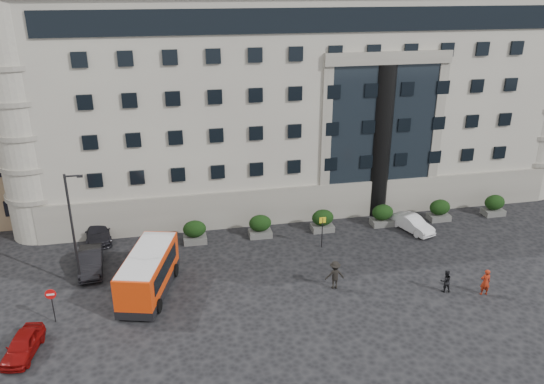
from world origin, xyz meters
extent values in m
plane|color=black|center=(0.00, 0.00, 0.00)|extent=(120.00, 120.00, 0.00)
cube|color=#A69E93|center=(6.00, 22.00, 9.00)|extent=(44.00, 24.00, 18.00)
cylinder|color=black|center=(12.00, 10.30, 6.50)|extent=(1.80, 1.80, 13.00)
cube|color=#535351|center=(-4.00, 7.80, 0.25)|extent=(1.80, 1.20, 0.50)
ellipsoid|color=black|center=(-4.00, 7.80, 1.17)|extent=(1.80, 1.26, 1.34)
cube|color=#535351|center=(1.20, 7.80, 0.25)|extent=(1.80, 1.20, 0.50)
ellipsoid|color=black|center=(1.20, 7.80, 1.17)|extent=(1.80, 1.26, 1.34)
cube|color=#535351|center=(6.40, 7.80, 0.25)|extent=(1.80, 1.20, 0.50)
ellipsoid|color=black|center=(6.40, 7.80, 1.17)|extent=(1.80, 1.26, 1.34)
cube|color=#535351|center=(11.60, 7.80, 0.25)|extent=(1.80, 1.20, 0.50)
ellipsoid|color=black|center=(11.60, 7.80, 1.17)|extent=(1.80, 1.26, 1.34)
cube|color=#535351|center=(16.80, 7.80, 0.25)|extent=(1.80, 1.20, 0.50)
ellipsoid|color=black|center=(16.80, 7.80, 1.17)|extent=(1.80, 1.26, 1.34)
cube|color=#535351|center=(22.00, 7.80, 0.25)|extent=(1.80, 1.20, 0.50)
ellipsoid|color=black|center=(22.00, 7.80, 1.17)|extent=(1.80, 1.26, 1.34)
cylinder|color=#262628|center=(-12.00, 3.00, 4.00)|extent=(0.16, 0.16, 8.00)
cylinder|color=#262628|center=(-11.55, 3.00, 7.85)|extent=(0.90, 0.12, 0.12)
cube|color=black|center=(-11.10, 3.00, 7.80)|extent=(0.35, 0.18, 0.14)
cylinder|color=#262628|center=(5.50, 5.00, 1.25)|extent=(0.08, 0.08, 2.50)
cube|color=yellow|center=(5.50, 5.00, 2.30)|extent=(0.50, 0.06, 0.45)
cylinder|color=#262628|center=(-13.00, -1.00, 1.10)|extent=(0.08, 0.08, 2.20)
cylinder|color=red|center=(-13.00, -1.06, 2.00)|extent=(0.64, 0.05, 0.64)
cube|color=white|center=(-13.00, -1.10, 2.00)|extent=(0.45, 0.04, 0.10)
cube|color=red|center=(-7.43, 1.20, 1.68)|extent=(4.08, 7.16, 2.26)
cube|color=black|center=(-7.43, 1.20, 0.45)|extent=(4.13, 7.21, 0.55)
cube|color=black|center=(-7.43, 1.20, 1.89)|extent=(3.73, 5.74, 1.02)
cube|color=silver|center=(-7.43, 1.20, 2.76)|extent=(3.87, 6.80, 0.18)
cylinder|color=black|center=(-9.13, -0.58, 0.45)|extent=(0.51, 0.94, 0.90)
cylinder|color=black|center=(-6.90, -1.21, 0.45)|extent=(0.51, 0.94, 0.90)
cylinder|color=black|center=(-7.96, 3.60, 0.45)|extent=(0.51, 0.94, 0.90)
cylinder|color=black|center=(-5.72, 2.97, 0.45)|extent=(0.51, 0.94, 0.90)
cube|color=maroon|center=(-11.81, 14.72, 1.40)|extent=(2.72, 3.61, 2.25)
cube|color=maroon|center=(-12.31, 12.44, 1.04)|extent=(2.25, 1.83, 1.53)
cube|color=black|center=(-12.45, 11.82, 1.35)|extent=(1.70, 0.49, 0.72)
cylinder|color=black|center=(-13.26, 12.74, 0.38)|extent=(0.39, 0.79, 0.76)
cylinder|color=black|center=(-11.32, 12.31, 0.38)|extent=(0.39, 0.79, 0.76)
cylinder|color=black|center=(-12.62, 15.64, 0.38)|extent=(0.39, 0.79, 0.76)
cylinder|color=black|center=(-10.68, 15.21, 0.38)|extent=(0.39, 0.79, 0.76)
imported|color=maroon|center=(-14.18, -3.76, 0.61)|extent=(2.01, 3.77, 1.22)
imported|color=black|center=(-11.50, 4.93, 0.73)|extent=(1.89, 4.56, 1.47)
imported|color=black|center=(-11.50, 10.04, 0.68)|extent=(2.55, 4.93, 1.37)
imported|color=black|center=(-14.21, 14.41, 0.78)|extent=(3.36, 5.94, 1.57)
imported|color=silver|center=(13.60, 6.28, 0.65)|extent=(2.62, 4.18, 1.30)
imported|color=#9D240F|center=(14.00, -3.51, 0.92)|extent=(0.72, 0.51, 1.85)
imported|color=black|center=(11.68, -2.64, 0.78)|extent=(0.83, 0.69, 1.56)
imported|color=black|center=(4.66, -0.75, 0.99)|extent=(1.31, 0.80, 1.98)
camera|label=1|loc=(-5.65, -29.83, 19.19)|focal=35.00mm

